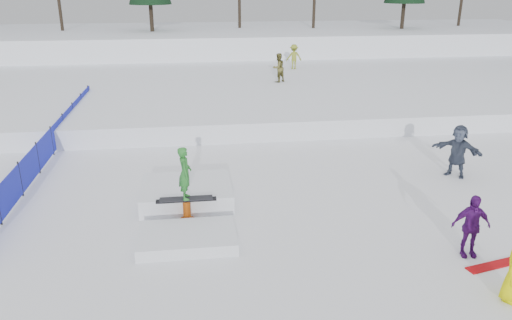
{
  "coord_description": "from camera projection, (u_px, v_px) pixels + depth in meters",
  "views": [
    {
      "loc": [
        -1.37,
        -11.82,
        6.15
      ],
      "look_at": [
        0.5,
        2.0,
        1.1
      ],
      "focal_mm": 35.0,
      "sensor_mm": 36.0,
      "label": 1
    }
  ],
  "objects": [
    {
      "name": "spectator_dark",
      "position": [
        458.0,
        151.0,
        16.32
      ],
      "size": [
        1.49,
        1.54,
        1.75
      ],
      "primitive_type": "imported",
      "rotation": [
        0.0,
        0.0,
        -0.82
      ],
      "color": "#373F53",
      "rests_on": "ground"
    },
    {
      "name": "snow_berm",
      "position": [
        204.0,
        44.0,
        40.83
      ],
      "size": [
        60.0,
        14.0,
        2.4
      ],
      "primitive_type": "cube",
      "color": "white",
      "rests_on": "ground"
    },
    {
      "name": "snow_midrise",
      "position": [
        214.0,
        88.0,
        28.05
      ],
      "size": [
        50.0,
        18.0,
        0.8
      ],
      "primitive_type": "cube",
      "color": "white",
      "rests_on": "ground"
    },
    {
      "name": "spectator_purple",
      "position": [
        471.0,
        226.0,
        11.57
      ],
      "size": [
        0.94,
        0.48,
        1.54
      ],
      "primitive_type": "imported",
      "rotation": [
        0.0,
        0.0,
        -0.12
      ],
      "color": "#4D1068",
      "rests_on": "ground"
    },
    {
      "name": "walker_ygreen",
      "position": [
        294.0,
        57.0,
        31.52
      ],
      "size": [
        1.02,
        0.62,
        1.54
      ],
      "primitive_type": "imported",
      "rotation": [
        0.0,
        0.0,
        3.19
      ],
      "color": "olive",
      "rests_on": "snow_midrise"
    },
    {
      "name": "ground",
      "position": [
        247.0,
        225.0,
        13.28
      ],
      "size": [
        120.0,
        120.0,
        0.0
      ],
      "primitive_type": "plane",
      "color": "white"
    },
    {
      "name": "safety_fence",
      "position": [
        52.0,
        141.0,
        18.42
      ],
      "size": [
        0.05,
        16.0,
        1.1
      ],
      "color": "#1C23B9",
      "rests_on": "ground"
    },
    {
      "name": "walker_olive",
      "position": [
        278.0,
        68.0,
        27.45
      ],
      "size": [
        0.97,
        0.92,
        1.58
      ],
      "primitive_type": "imported",
      "rotation": [
        0.0,
        0.0,
        3.71
      ],
      "color": "brown",
      "rests_on": "snow_midrise"
    },
    {
      "name": "jib_rail_feature",
      "position": [
        187.0,
        202.0,
        13.91
      ],
      "size": [
        2.6,
        4.4,
        2.11
      ],
      "color": "white",
      "rests_on": "ground"
    },
    {
      "name": "loose_board_red",
      "position": [
        494.0,
        265.0,
        11.38
      ],
      "size": [
        1.43,
        0.57,
        0.03
      ],
      "primitive_type": "cube",
      "rotation": [
        0.0,
        0.0,
        0.22
      ],
      "color": "#A8060B",
      "rests_on": "ground"
    }
  ]
}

